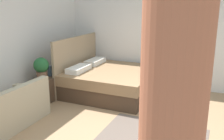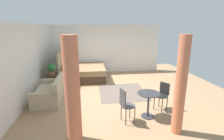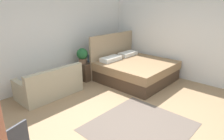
{
  "view_description": "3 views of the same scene",
  "coord_description": "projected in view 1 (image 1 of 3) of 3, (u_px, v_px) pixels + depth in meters",
  "views": [
    {
      "loc": [
        -3.58,
        -1.25,
        2.16
      ],
      "look_at": [
        0.52,
        0.58,
        0.97
      ],
      "focal_mm": 40.63,
      "sensor_mm": 36.0,
      "label": 1
    },
    {
      "loc": [
        -5.92,
        0.81,
        2.36
      ],
      "look_at": [
        -0.29,
        0.09,
        0.91
      ],
      "focal_mm": 26.8,
      "sensor_mm": 36.0,
      "label": 2
    },
    {
      "loc": [
        -2.85,
        -2.1,
        2.25
      ],
      "look_at": [
        0.45,
        0.92,
        0.73
      ],
      "focal_mm": 31.34,
      "sensor_mm": 36.0,
      "label": 3
    }
  ],
  "objects": [
    {
      "name": "ground_plane",
      "position": [
        131.0,
        138.0,
        4.21
      ],
      "size": [
        8.93,
        8.77,
        0.02
      ],
      "primitive_type": "cube",
      "color": "#9E7A56"
    },
    {
      "name": "wall_right",
      "position": [
        171.0,
        39.0,
        6.5
      ],
      "size": [
        0.12,
        5.77,
        2.5
      ],
      "primitive_type": "cube",
      "color": "silver",
      "rests_on": "ground"
    },
    {
      "name": "bed",
      "position": [
        109.0,
        80.0,
        6.21
      ],
      "size": [
        1.99,
        1.99,
        1.34
      ],
      "color": "#473323",
      "rests_on": "ground"
    },
    {
      "name": "couch",
      "position": [
        7.0,
        113.0,
        4.52
      ],
      "size": [
        1.54,
        0.83,
        0.78
      ],
      "color": "tan",
      "rests_on": "ground"
    },
    {
      "name": "nightstand",
      "position": [
        47.0,
        88.0,
        5.77
      ],
      "size": [
        0.4,
        0.4,
        0.54
      ],
      "color": "#473323",
      "rests_on": "ground"
    },
    {
      "name": "potted_plant",
      "position": [
        41.0,
        67.0,
        5.56
      ],
      "size": [
        0.33,
        0.33,
        0.46
      ],
      "color": "brown",
      "rests_on": "nightstand"
    },
    {
      "name": "vase",
      "position": [
        50.0,
        71.0,
        5.77
      ],
      "size": [
        0.1,
        0.1,
        0.23
      ],
      "color": "slate",
      "rests_on": "nightstand"
    }
  ]
}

